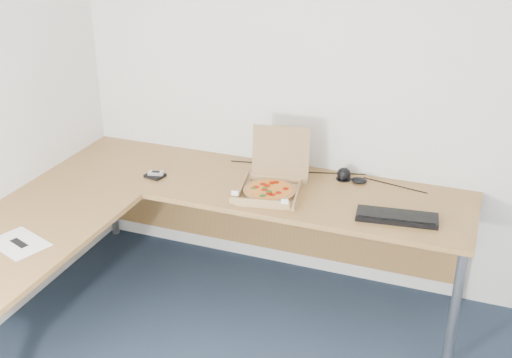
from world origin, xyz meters
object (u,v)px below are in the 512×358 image
at_px(desk, 172,211).
at_px(drinking_glass, 302,163).
at_px(keyboard, 397,217).
at_px(pizza_box, 271,187).
at_px(wallet, 155,176).

height_order(desk, drinking_glass, drinking_glass).
bearing_deg(drinking_glass, keyboard, -32.15).
xyz_separation_m(desk, keyboard, (1.17, 0.28, 0.04)).
distance_m(pizza_box, wallet, 0.72).
bearing_deg(keyboard, pizza_box, 168.53).
xyz_separation_m(pizza_box, drinking_glass, (0.08, 0.35, 0.02)).
bearing_deg(wallet, drinking_glass, 37.39).
bearing_deg(wallet, keyboard, 11.09).
bearing_deg(pizza_box, desk, -154.30).
relative_size(pizza_box, keyboard, 0.92).
height_order(pizza_box, drinking_glass, pizza_box).
distance_m(drinking_glass, keyboard, 0.76).
bearing_deg(wallet, desk, -36.45).
relative_size(drinking_glass, wallet, 1.10).
relative_size(pizza_box, drinking_glass, 3.30).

